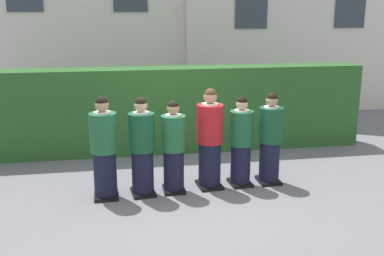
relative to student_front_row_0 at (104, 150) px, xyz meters
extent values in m
plane|color=slate|center=(1.41, 0.11, -0.78)|extent=(60.00, 60.00, 0.00)
cylinder|color=black|center=(0.00, 0.00, -0.40)|extent=(0.36, 0.36, 0.75)
cube|color=black|center=(0.00, 0.00, -0.75)|extent=(0.39, 0.48, 0.05)
cylinder|color=#1E5B33|center=(0.00, 0.00, 0.28)|extent=(0.43, 0.43, 0.62)
cylinder|color=white|center=(0.00, 0.00, 0.60)|extent=(0.26, 0.26, 0.03)
cube|color=#236038|center=(0.00, 0.20, 0.41)|extent=(0.04, 0.01, 0.27)
sphere|color=tan|center=(0.00, 0.00, 0.72)|extent=(0.21, 0.21, 0.21)
sphere|color=black|center=(0.00, 0.00, 0.76)|extent=(0.20, 0.20, 0.20)
cube|color=white|center=(-0.01, 0.27, 0.19)|extent=(0.15, 0.01, 0.20)
cylinder|color=black|center=(0.59, 0.02, -0.41)|extent=(0.35, 0.35, 0.74)
cube|color=black|center=(0.59, 0.02, -0.75)|extent=(0.41, 0.49, 0.05)
cylinder|color=#144728|center=(0.59, 0.02, 0.26)|extent=(0.42, 0.42, 0.61)
cylinder|color=white|center=(0.59, 0.02, 0.57)|extent=(0.26, 0.26, 0.03)
cube|color=gold|center=(0.57, 0.22, 0.38)|extent=(0.04, 0.02, 0.27)
sphere|color=tan|center=(0.59, 0.02, 0.69)|extent=(0.21, 0.21, 0.21)
sphere|color=black|center=(0.59, 0.02, 0.73)|extent=(0.19, 0.19, 0.19)
cylinder|color=black|center=(1.10, 0.06, -0.43)|extent=(0.33, 0.33, 0.70)
cube|color=black|center=(1.10, 0.06, -0.75)|extent=(0.35, 0.44, 0.05)
cylinder|color=#1E5B33|center=(1.10, 0.06, 0.21)|extent=(0.40, 0.40, 0.58)
cylinder|color=white|center=(1.10, 0.06, 0.50)|extent=(0.25, 0.25, 0.03)
cube|color=navy|center=(1.10, 0.25, 0.32)|extent=(0.04, 0.01, 0.25)
sphere|color=tan|center=(1.10, 0.06, 0.62)|extent=(0.20, 0.20, 0.20)
sphere|color=black|center=(1.10, 0.06, 0.65)|extent=(0.18, 0.18, 0.18)
cube|color=white|center=(1.10, 0.32, 0.12)|extent=(0.15, 0.01, 0.20)
cylinder|color=black|center=(1.72, 0.16, -0.39)|extent=(0.37, 0.37, 0.78)
cube|color=black|center=(1.72, 0.16, -0.75)|extent=(0.43, 0.51, 0.05)
cylinder|color=#AD191E|center=(1.72, 0.16, 0.32)|extent=(0.44, 0.44, 0.64)
cylinder|color=white|center=(1.72, 0.16, 0.64)|extent=(0.27, 0.27, 0.03)
cube|color=gold|center=(1.71, 0.36, 0.44)|extent=(0.04, 0.01, 0.28)
sphere|color=tan|center=(1.72, 0.16, 0.77)|extent=(0.22, 0.22, 0.22)
sphere|color=#472D19|center=(1.72, 0.16, 0.80)|extent=(0.20, 0.20, 0.20)
cube|color=white|center=(1.70, 0.44, 0.22)|extent=(0.15, 0.02, 0.20)
cylinder|color=black|center=(2.26, 0.17, -0.43)|extent=(0.34, 0.34, 0.70)
cube|color=black|center=(2.26, 0.17, -0.75)|extent=(0.38, 0.46, 0.05)
cylinder|color=#19512D|center=(2.26, 0.17, 0.22)|extent=(0.40, 0.40, 0.58)
cylinder|color=white|center=(2.26, 0.17, 0.51)|extent=(0.25, 0.25, 0.03)
cube|color=#236038|center=(2.25, 0.36, 0.33)|extent=(0.04, 0.01, 0.26)
sphere|color=tan|center=(2.26, 0.17, 0.63)|extent=(0.20, 0.20, 0.20)
sphere|color=black|center=(2.26, 0.17, 0.66)|extent=(0.18, 0.18, 0.18)
cylinder|color=black|center=(2.78, 0.19, -0.42)|extent=(0.35, 0.35, 0.72)
cube|color=black|center=(2.78, 0.19, -0.75)|extent=(0.37, 0.45, 0.05)
cylinder|color=#144728|center=(2.78, 0.19, 0.24)|extent=(0.41, 0.41, 0.60)
cylinder|color=white|center=(2.78, 0.19, 0.55)|extent=(0.25, 0.25, 0.03)
cube|color=#236038|center=(2.78, 0.38, 0.36)|extent=(0.04, 0.01, 0.26)
sphere|color=tan|center=(2.78, 0.19, 0.67)|extent=(0.20, 0.20, 0.20)
sphere|color=black|center=(2.78, 0.19, 0.70)|extent=(0.19, 0.19, 0.19)
cube|color=white|center=(2.78, 0.45, 0.15)|extent=(0.15, 0.01, 0.20)
cube|color=#285623|center=(1.41, 2.37, 0.10)|extent=(8.03, 0.70, 1.76)
cube|color=beige|center=(5.41, 7.21, 1.61)|extent=(6.42, 3.57, 4.78)
cube|color=#2D3842|center=(3.97, 5.40, 2.19)|extent=(0.90, 0.04, 1.10)
cube|color=#2D3842|center=(6.85, 5.40, 2.19)|extent=(0.90, 0.04, 1.10)
cube|color=beige|center=(-0.62, 7.53, 1.97)|extent=(5.96, 3.67, 5.50)
camera|label=1|loc=(0.19, -7.01, 2.12)|focal=43.06mm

